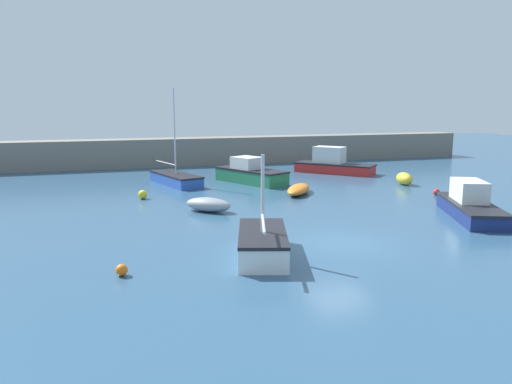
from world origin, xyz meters
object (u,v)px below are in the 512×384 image
at_px(motorboat_with_cabin, 470,205).
at_px(mooring_buoy_red, 437,192).
at_px(sailboat_twin_hulled, 263,243).
at_px(mooring_buoy_yellow, 143,195).
at_px(mooring_buoy_orange, 122,270).
at_px(motorboat_grey_hull, 333,164).
at_px(dinghy_near_pier, 404,179).
at_px(sailboat_tall_mast, 176,178).
at_px(rowboat_blue_near, 208,205).
at_px(open_tender_yellow, 299,189).
at_px(cabin_cruiser_white, 250,173).

bearing_deg(motorboat_with_cabin, mooring_buoy_red, -178.46).
height_order(sailboat_twin_hulled, mooring_buoy_yellow, sailboat_twin_hulled).
height_order(motorboat_with_cabin, mooring_buoy_yellow, motorboat_with_cabin).
distance_m(motorboat_with_cabin, mooring_buoy_orange, 17.76).
xyz_separation_m(motorboat_grey_hull, motorboat_with_cabin, (-0.44, -16.68, -0.09)).
xyz_separation_m(dinghy_near_pier, mooring_buoy_red, (-0.45, -4.19, -0.23)).
distance_m(mooring_buoy_orange, mooring_buoy_red, 21.67).
bearing_deg(sailboat_tall_mast, motorboat_grey_hull, 81.84).
distance_m(motorboat_with_cabin, mooring_buoy_yellow, 18.42).
xyz_separation_m(dinghy_near_pier, rowboat_blue_near, (-15.12, -4.50, -0.06)).
bearing_deg(dinghy_near_pier, mooring_buoy_red, 3.35).
relative_size(open_tender_yellow, motorboat_grey_hull, 0.57).
xyz_separation_m(motorboat_grey_hull, mooring_buoy_red, (1.77, -11.11, -0.54)).
bearing_deg(sailboat_tall_mast, open_tender_yellow, 31.83).
bearing_deg(mooring_buoy_yellow, dinghy_near_pier, -0.47).
relative_size(cabin_cruiser_white, dinghy_near_pier, 3.15).
bearing_deg(dinghy_near_pier, cabin_cruiser_white, -102.71).
xyz_separation_m(open_tender_yellow, sailboat_twin_hulled, (-6.25, -11.70, 0.21)).
bearing_deg(cabin_cruiser_white, dinghy_near_pier, 41.12).
bearing_deg(mooring_buoy_red, dinghy_near_pier, 83.92).
xyz_separation_m(sailboat_tall_mast, mooring_buoy_yellow, (-2.72, -4.80, -0.16)).
relative_size(sailboat_tall_mast, mooring_buoy_orange, 16.51).
distance_m(rowboat_blue_near, mooring_buoy_red, 14.68).
distance_m(motorboat_grey_hull, mooring_buoy_orange, 27.09).
height_order(sailboat_twin_hulled, mooring_buoy_orange, sailboat_twin_hulled).
distance_m(open_tender_yellow, cabin_cruiser_white, 5.56).
bearing_deg(mooring_buoy_yellow, motorboat_with_cabin, -32.55).
height_order(motorboat_grey_hull, mooring_buoy_orange, motorboat_grey_hull).
xyz_separation_m(open_tender_yellow, sailboat_tall_mast, (-6.90, 6.11, 0.12)).
height_order(open_tender_yellow, dinghy_near_pier, dinghy_near_pier).
xyz_separation_m(motorboat_grey_hull, rowboat_blue_near, (-12.90, -11.42, -0.37)).
relative_size(sailboat_twin_hulled, mooring_buoy_yellow, 9.22).
relative_size(motorboat_grey_hull, sailboat_tall_mast, 0.92).
xyz_separation_m(dinghy_near_pier, sailboat_twin_hulled, (-14.80, -12.87, 0.08)).
bearing_deg(sailboat_tall_mast, motorboat_with_cabin, 24.40).
distance_m(sailboat_twin_hulled, motorboat_with_cabin, 12.54).
xyz_separation_m(open_tender_yellow, dinghy_near_pier, (8.55, 1.16, 0.13)).
height_order(open_tender_yellow, motorboat_with_cabin, motorboat_with_cabin).
distance_m(dinghy_near_pier, motorboat_with_cabin, 10.11).
xyz_separation_m(open_tender_yellow, rowboat_blue_near, (-6.56, -3.34, 0.08)).
bearing_deg(motorboat_with_cabin, mooring_buoy_yellow, -99.34).
bearing_deg(motorboat_grey_hull, mooring_buoy_orange, -84.15).
bearing_deg(motorboat_grey_hull, motorboat_with_cabin, -44.59).
xyz_separation_m(cabin_cruiser_white, sailboat_tall_mast, (-5.29, 0.81, -0.27)).
xyz_separation_m(mooring_buoy_orange, mooring_buoy_yellow, (1.83, 13.64, 0.06)).
height_order(open_tender_yellow, mooring_buoy_orange, open_tender_yellow).
xyz_separation_m(cabin_cruiser_white, sailboat_twin_hulled, (-4.63, -17.00, -0.18)).
relative_size(open_tender_yellow, dinghy_near_pier, 1.81).
height_order(sailboat_tall_mast, motorboat_with_cabin, sailboat_tall_mast).
xyz_separation_m(cabin_cruiser_white, mooring_buoy_red, (9.72, -8.33, -0.48)).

